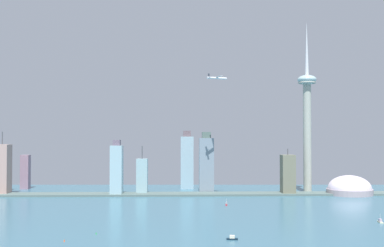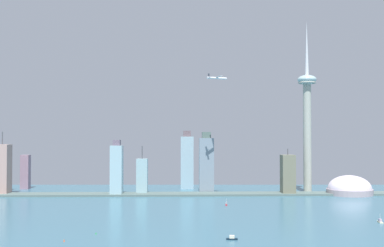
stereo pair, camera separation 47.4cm
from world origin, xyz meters
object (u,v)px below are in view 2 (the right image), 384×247
(stadium_dome, at_px, (350,189))
(boat_2, at_px, (232,238))
(skyscraper_5, at_px, (25,172))
(airplane, at_px, (217,78))
(skyscraper_3, at_px, (206,164))
(skyscraper_2, at_px, (288,175))
(boat_0, at_px, (380,221))
(channel_buoy_0, at_px, (64,240))
(skyscraper_7, at_px, (117,169))
(observation_tower, at_px, (307,112))
(skyscraper_6, at_px, (187,161))
(boat_1, at_px, (226,204))
(skyscraper_4, at_px, (0,170))
(channel_buoy_1, at_px, (96,233))
(skyscraper_0, at_px, (142,176))
(skyscraper_1, at_px, (2,170))

(stadium_dome, height_order, boat_2, stadium_dome)
(stadium_dome, distance_m, skyscraper_5, 586.43)
(airplane, bearing_deg, skyscraper_3, 80.00)
(skyscraper_2, xyz_separation_m, skyscraper_3, (-135.85, 35.66, 16.13))
(boat_0, bearing_deg, channel_buoy_0, 111.17)
(skyscraper_7, xyz_separation_m, boat_0, (333.52, -267.29, -41.85))
(observation_tower, height_order, skyscraper_6, observation_tower)
(skyscraper_7, relative_size, boat_1, 9.17)
(skyscraper_4, distance_m, boat_0, 629.93)
(boat_2, height_order, channel_buoy_1, boat_2)
(skyscraper_0, distance_m, skyscraper_3, 114.31)
(observation_tower, bearing_deg, airplane, -157.68)
(channel_buoy_0, bearing_deg, skyscraper_2, 50.88)
(stadium_dome, relative_size, boat_2, 6.77)
(skyscraper_1, bearing_deg, skyscraper_7, -4.09)
(skyscraper_2, xyz_separation_m, boat_2, (-134.29, -356.83, -32.13))
(boat_1, bearing_deg, boat_2, -176.74)
(skyscraper_3, height_order, boat_1, skyscraper_3)
(skyscraper_1, height_order, skyscraper_6, skyscraper_6)
(skyscraper_4, bearing_deg, skyscraper_5, 65.44)
(boat_1, bearing_deg, skyscraper_6, 20.30)
(skyscraper_0, height_order, channel_buoy_1, skyscraper_0)
(skyscraper_2, relative_size, skyscraper_5, 1.22)
(skyscraper_2, bearing_deg, skyscraper_3, 165.29)
(observation_tower, relative_size, skyscraper_1, 2.82)
(skyscraper_0, height_order, boat_1, skyscraper_0)
(channel_buoy_1, height_order, airplane, airplane)
(stadium_dome, bearing_deg, skyscraper_4, 175.37)
(boat_0, bearing_deg, stadium_dome, -6.31)
(skyscraper_5, height_order, boat_2, skyscraper_5)
(skyscraper_0, xyz_separation_m, channel_buoy_1, (-21.26, -345.45, -29.21))
(skyscraper_4, bearing_deg, airplane, -13.11)
(boat_0, bearing_deg, skyscraper_5, 60.27)
(skyscraper_4, height_order, boat_1, skyscraper_4)
(boat_2, bearing_deg, skyscraper_0, 113.94)
(skyscraper_4, bearing_deg, skyscraper_2, -5.27)
(skyscraper_4, relative_size, boat_0, 6.64)
(skyscraper_6, distance_m, boat_2, 464.86)
(skyscraper_6, bearing_deg, skyscraper_7, -138.46)
(skyscraper_4, bearing_deg, skyscraper_3, -1.63)
(observation_tower, height_order, skyscraper_2, observation_tower)
(skyscraper_5, distance_m, skyscraper_6, 303.92)
(skyscraper_3, relative_size, boat_1, 10.52)
(skyscraper_2, xyz_separation_m, skyscraper_5, (-471.85, 104.83, -1.82))
(skyscraper_1, bearing_deg, boat_2, -46.65)
(channel_buoy_0, bearing_deg, stadium_dome, 41.98)
(skyscraper_5, bearing_deg, channel_buoy_1, -64.75)
(skyscraper_1, xyz_separation_m, skyscraper_3, (346.69, 23.63, 7.31))
(skyscraper_1, distance_m, boat_0, 599.51)
(skyscraper_1, xyz_separation_m, boat_0, (527.90, -281.18, -40.92))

